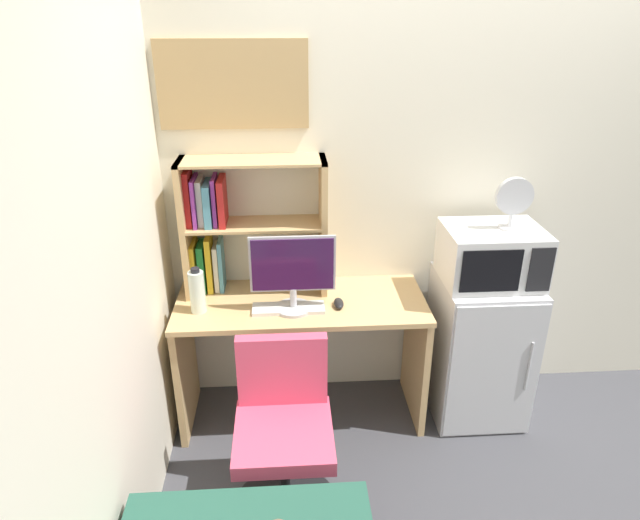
{
  "coord_description": "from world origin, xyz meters",
  "views": [
    {
      "loc": [
        -0.95,
        -2.89,
        2.18
      ],
      "look_at": [
        -0.78,
        -0.3,
        1.0
      ],
      "focal_mm": 31.26,
      "sensor_mm": 36.0,
      "label": 1
    }
  ],
  "objects_px": {
    "keyboard": "(288,308)",
    "mini_fridge": "(479,347)",
    "water_bottle": "(197,291)",
    "hutch_bookshelf": "(233,223)",
    "computer_mouse": "(339,303)",
    "wall_corkboard": "(233,85)",
    "microwave": "(491,255)",
    "desk_fan": "(514,200)",
    "monitor": "(293,270)",
    "desk_chair": "(284,442)"
  },
  "relations": [
    {
      "from": "keyboard",
      "to": "microwave",
      "type": "relative_size",
      "value": 0.74
    },
    {
      "from": "keyboard",
      "to": "water_bottle",
      "type": "xyz_separation_m",
      "value": [
        -0.46,
        0.02,
        0.11
      ]
    },
    {
      "from": "hutch_bookshelf",
      "to": "monitor",
      "type": "relative_size",
      "value": 1.74
    },
    {
      "from": "desk_fan",
      "to": "keyboard",
      "type": "bearing_deg",
      "value": -176.17
    },
    {
      "from": "computer_mouse",
      "to": "desk_fan",
      "type": "height_order",
      "value": "desk_fan"
    },
    {
      "from": "computer_mouse",
      "to": "wall_corkboard",
      "type": "xyz_separation_m",
      "value": [
        -0.51,
        0.33,
        1.06
      ]
    },
    {
      "from": "computer_mouse",
      "to": "microwave",
      "type": "relative_size",
      "value": 0.21
    },
    {
      "from": "monitor",
      "to": "hutch_bookshelf",
      "type": "bearing_deg",
      "value": 140.91
    },
    {
      "from": "water_bottle",
      "to": "desk_fan",
      "type": "bearing_deg",
      "value": 2.07
    },
    {
      "from": "keyboard",
      "to": "microwave",
      "type": "height_order",
      "value": "microwave"
    },
    {
      "from": "keyboard",
      "to": "wall_corkboard",
      "type": "height_order",
      "value": "wall_corkboard"
    },
    {
      "from": "keyboard",
      "to": "computer_mouse",
      "type": "bearing_deg",
      "value": 4.92
    },
    {
      "from": "water_bottle",
      "to": "microwave",
      "type": "height_order",
      "value": "microwave"
    },
    {
      "from": "microwave",
      "to": "desk_chair",
      "type": "xyz_separation_m",
      "value": [
        -1.11,
        -0.64,
        -0.61
      ]
    },
    {
      "from": "desk_fan",
      "to": "wall_corkboard",
      "type": "distance_m",
      "value": 1.51
    },
    {
      "from": "hutch_bookshelf",
      "to": "desk_fan",
      "type": "height_order",
      "value": "hutch_bookshelf"
    },
    {
      "from": "hutch_bookshelf",
      "to": "wall_corkboard",
      "type": "relative_size",
      "value": 1.01
    },
    {
      "from": "mini_fridge",
      "to": "desk_fan",
      "type": "bearing_deg",
      "value": -2.4
    },
    {
      "from": "desk_fan",
      "to": "water_bottle",
      "type": "bearing_deg",
      "value": -177.93
    },
    {
      "from": "computer_mouse",
      "to": "mini_fridge",
      "type": "height_order",
      "value": "mini_fridge"
    },
    {
      "from": "hutch_bookshelf",
      "to": "wall_corkboard",
      "type": "bearing_deg",
      "value": 69.38
    },
    {
      "from": "computer_mouse",
      "to": "desk_chair",
      "type": "bearing_deg",
      "value": -117.35
    },
    {
      "from": "microwave",
      "to": "wall_corkboard",
      "type": "distance_m",
      "value": 1.58
    },
    {
      "from": "hutch_bookshelf",
      "to": "monitor",
      "type": "bearing_deg",
      "value": -39.09
    },
    {
      "from": "computer_mouse",
      "to": "desk_chair",
      "type": "relative_size",
      "value": 0.13
    },
    {
      "from": "keyboard",
      "to": "mini_fridge",
      "type": "bearing_deg",
      "value": 4.25
    },
    {
      "from": "monitor",
      "to": "desk_fan",
      "type": "xyz_separation_m",
      "value": [
        1.12,
        0.07,
        0.32
      ]
    },
    {
      "from": "monitor",
      "to": "wall_corkboard",
      "type": "height_order",
      "value": "wall_corkboard"
    },
    {
      "from": "monitor",
      "to": "wall_corkboard",
      "type": "distance_m",
      "value": 0.96
    },
    {
      "from": "hutch_bookshelf",
      "to": "wall_corkboard",
      "type": "distance_m",
      "value": 0.7
    },
    {
      "from": "mini_fridge",
      "to": "wall_corkboard",
      "type": "bearing_deg",
      "value": 168.09
    },
    {
      "from": "hutch_bookshelf",
      "to": "microwave",
      "type": "distance_m",
      "value": 1.37
    },
    {
      "from": "monitor",
      "to": "keyboard",
      "type": "height_order",
      "value": "monitor"
    },
    {
      "from": "keyboard",
      "to": "water_bottle",
      "type": "distance_m",
      "value": 0.47
    },
    {
      "from": "monitor",
      "to": "desk_fan",
      "type": "distance_m",
      "value": 1.16
    },
    {
      "from": "mini_fridge",
      "to": "wall_corkboard",
      "type": "xyz_separation_m",
      "value": [
        -1.31,
        0.28,
        1.4
      ]
    },
    {
      "from": "hutch_bookshelf",
      "to": "computer_mouse",
      "type": "bearing_deg",
      "value": -23.31
    },
    {
      "from": "mini_fridge",
      "to": "hutch_bookshelf",
      "type": "bearing_deg",
      "value": 172.52
    },
    {
      "from": "computer_mouse",
      "to": "desk_fan",
      "type": "relative_size",
      "value": 0.4
    },
    {
      "from": "microwave",
      "to": "desk_fan",
      "type": "xyz_separation_m",
      "value": [
        0.07,
        -0.01,
        0.3
      ]
    },
    {
      "from": "keyboard",
      "to": "monitor",
      "type": "bearing_deg",
      "value": 15.07
    },
    {
      "from": "hutch_bookshelf",
      "to": "desk_chair",
      "type": "distance_m",
      "value": 1.14
    },
    {
      "from": "desk_fan",
      "to": "wall_corkboard",
      "type": "xyz_separation_m",
      "value": [
        -1.39,
        0.28,
        0.53
      ]
    },
    {
      "from": "mini_fridge",
      "to": "microwave",
      "type": "height_order",
      "value": "microwave"
    },
    {
      "from": "water_bottle",
      "to": "keyboard",
      "type": "bearing_deg",
      "value": -2.31
    },
    {
      "from": "mini_fridge",
      "to": "desk_chair",
      "type": "xyz_separation_m",
      "value": [
        -1.11,
        -0.64,
        -0.05
      ]
    },
    {
      "from": "wall_corkboard",
      "to": "desk_chair",
      "type": "bearing_deg",
      "value": -77.25
    },
    {
      "from": "water_bottle",
      "to": "desk_chair",
      "type": "distance_m",
      "value": 0.86
    },
    {
      "from": "desk_fan",
      "to": "wall_corkboard",
      "type": "height_order",
      "value": "wall_corkboard"
    },
    {
      "from": "monitor",
      "to": "wall_corkboard",
      "type": "xyz_separation_m",
      "value": [
        -0.27,
        0.35,
        0.86
      ]
    }
  ]
}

